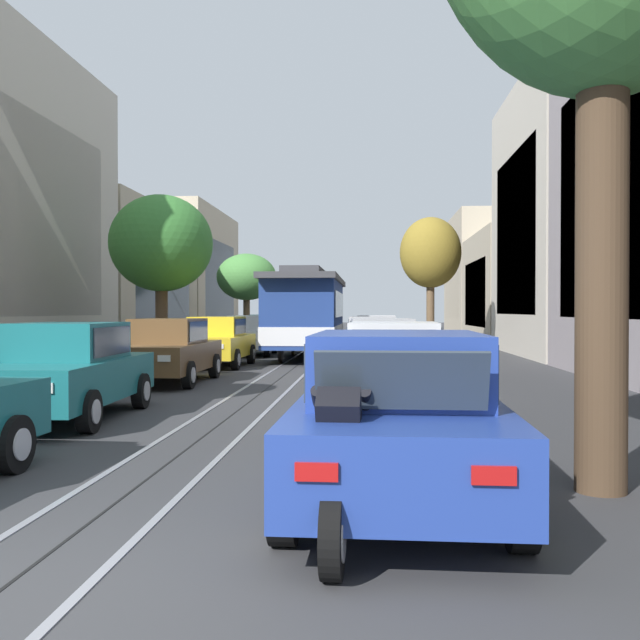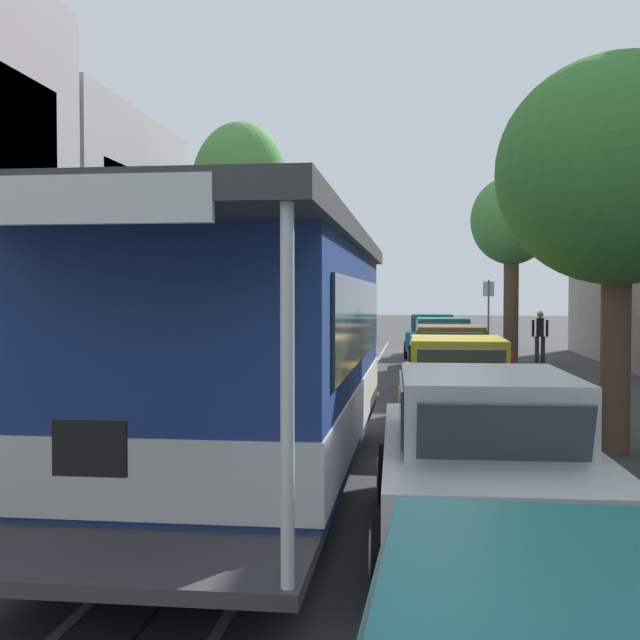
# 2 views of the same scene
# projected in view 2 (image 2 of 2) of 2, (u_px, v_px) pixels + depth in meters

# --- Properties ---
(ground_plane) EXTENTS (160.00, 160.00, 0.00)m
(ground_plane) POSITION_uv_depth(u_px,v_px,m) (267.00, 476.00, 9.79)
(ground_plane) COLOR #38383A
(trolley_track_rails) EXTENTS (1.14, 62.74, 0.01)m
(trolley_track_rails) POSITION_uv_depth(u_px,v_px,m) (187.00, 574.00, 6.35)
(trolley_track_rails) COLOR gray
(trolley_track_rails) RESTS_ON ground
(parked_car_teal_near_left) EXTENTS (2.14, 4.42, 1.58)m
(parked_car_teal_near_left) POSITION_uv_depth(u_px,v_px,m) (433.00, 335.00, 28.95)
(parked_car_teal_near_left) COLOR #196B70
(parked_car_teal_near_left) RESTS_ON ground
(parked_car_teal_second_left) EXTENTS (2.11, 4.41, 1.58)m
(parked_car_teal_second_left) POSITION_uv_depth(u_px,v_px,m) (442.00, 343.00, 23.86)
(parked_car_teal_second_left) COLOR #196B70
(parked_car_teal_second_left) RESTS_ON ground
(parked_car_brown_mid_left) EXTENTS (2.01, 4.36, 1.58)m
(parked_car_brown_mid_left) POSITION_uv_depth(u_px,v_px,m) (450.00, 359.00, 17.98)
(parked_car_brown_mid_left) COLOR brown
(parked_car_brown_mid_left) RESTS_ON ground
(parked_car_yellow_fourth_left) EXTENTS (2.02, 4.37, 1.58)m
(parked_car_yellow_fourth_left) POSITION_uv_depth(u_px,v_px,m) (457.00, 385.00, 12.85)
(parked_car_yellow_fourth_left) COLOR gold
(parked_car_yellow_fourth_left) RESTS_ON ground
(parked_car_white_fifth_left) EXTENTS (2.08, 4.40, 1.58)m
(parked_car_white_fifth_left) POSITION_uv_depth(u_px,v_px,m) (484.00, 458.00, 7.08)
(parked_car_white_fifth_left) COLOR silver
(parked_car_white_fifth_left) RESTS_ON ground
(parked_car_blue_near_right) EXTENTS (2.06, 4.39, 1.58)m
(parked_car_blue_near_right) POSITION_uv_depth(u_px,v_px,m) (296.00, 335.00, 29.23)
(parked_car_blue_near_right) COLOR #233D93
(parked_car_blue_near_right) RESTS_ON ground
(parked_car_white_second_right) EXTENTS (2.08, 4.40, 1.58)m
(parked_car_white_second_right) POSITION_uv_depth(u_px,v_px,m) (262.00, 344.00, 23.43)
(parked_car_white_second_right) COLOR silver
(parked_car_white_second_right) RESTS_ON ground
(parked_car_silver_mid_right) EXTENTS (2.13, 4.42, 1.58)m
(parked_car_silver_mid_right) POSITION_uv_depth(u_px,v_px,m) (221.00, 359.00, 18.03)
(parked_car_silver_mid_right) COLOR #B7B7BC
(parked_car_silver_mid_right) RESTS_ON ground
(parked_car_silver_fourth_right) EXTENTS (2.09, 4.40, 1.58)m
(parked_car_silver_fourth_right) POSITION_uv_depth(u_px,v_px,m) (141.00, 389.00, 12.32)
(parked_car_silver_fourth_right) COLOR #B7B7BC
(parked_car_silver_fourth_right) RESTS_ON ground
(street_tree_kerb_left_near) EXTENTS (2.60, 2.19, 6.08)m
(street_tree_kerb_left_near) POSITION_uv_depth(u_px,v_px,m) (512.00, 225.00, 24.88)
(street_tree_kerb_left_near) COLOR brown
(street_tree_kerb_left_near) RESTS_ON ground
(street_tree_kerb_left_second) EXTENTS (3.45, 3.76, 5.69)m
(street_tree_kerb_left_second) POSITION_uv_depth(u_px,v_px,m) (618.00, 173.00, 11.14)
(street_tree_kerb_left_second) COLOR brown
(street_tree_kerb_left_second) RESTS_ON ground
(street_tree_kerb_right_near) EXTENTS (3.61, 3.03, 8.66)m
(street_tree_kerb_right_near) POSITION_uv_depth(u_px,v_px,m) (240.00, 189.00, 28.77)
(street_tree_kerb_right_near) COLOR #4C3826
(street_tree_kerb_right_near) RESTS_ON ground
(cable_car_trolley) EXTENTS (2.57, 9.14, 3.28)m
(cable_car_trolley) POSITION_uv_depth(u_px,v_px,m) (259.00, 347.00, 9.22)
(cable_car_trolley) COLOR navy
(cable_car_trolley) RESTS_ON ground
(motorcycle_with_rider) EXTENTS (0.56, 1.99, 1.37)m
(motorcycle_with_rider) POSITION_uv_depth(u_px,v_px,m) (313.00, 337.00, 30.42)
(motorcycle_with_rider) COLOR black
(motorcycle_with_rider) RESTS_ON ground
(pedestrian_on_left_pavement) EXTENTS (0.55, 0.42, 1.72)m
(pedestrian_on_left_pavement) POSITION_uv_depth(u_px,v_px,m) (613.00, 342.00, 21.81)
(pedestrian_on_left_pavement) COLOR black
(pedestrian_on_left_pavement) RESTS_ON ground
(pedestrian_on_right_pavement) EXTENTS (0.55, 0.40, 1.74)m
(pedestrian_on_right_pavement) POSITION_uv_depth(u_px,v_px,m) (540.00, 333.00, 26.34)
(pedestrian_on_right_pavement) COLOR #282D38
(pedestrian_on_right_pavement) RESTS_ON ground
(fire_hydrant) EXTENTS (0.40, 0.22, 0.84)m
(fire_hydrant) POSITION_uv_depth(u_px,v_px,m) (510.00, 370.00, 19.40)
(fire_hydrant) COLOR red
(fire_hydrant) RESTS_ON ground
(street_sign_post) EXTENTS (0.36, 0.07, 2.78)m
(street_sign_post) POSITION_uv_depth(u_px,v_px,m) (488.00, 312.00, 25.11)
(street_sign_post) COLOR slate
(street_sign_post) RESTS_ON ground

